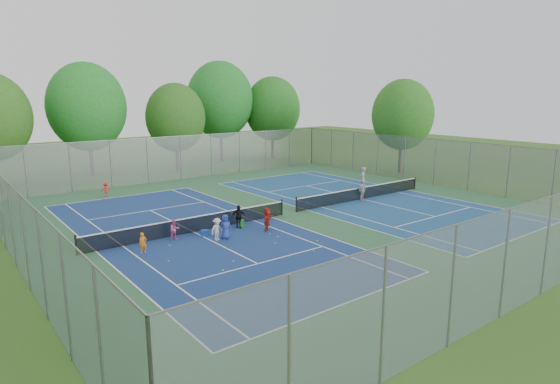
# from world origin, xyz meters

# --- Properties ---
(ground) EXTENTS (120.00, 120.00, 0.00)m
(ground) POSITION_xyz_m (0.00, 0.00, 0.00)
(ground) COLOR #30591B
(ground) RESTS_ON ground
(court_pad) EXTENTS (32.00, 32.00, 0.01)m
(court_pad) POSITION_xyz_m (0.00, 0.00, 0.01)
(court_pad) COLOR #2D5F3A
(court_pad) RESTS_ON ground
(court_left) EXTENTS (10.97, 23.77, 0.01)m
(court_left) POSITION_xyz_m (-7.00, 0.00, 0.02)
(court_left) COLOR navy
(court_left) RESTS_ON court_pad
(court_right) EXTENTS (10.97, 23.77, 0.01)m
(court_right) POSITION_xyz_m (7.00, 0.00, 0.02)
(court_right) COLOR navy
(court_right) RESTS_ON court_pad
(net_left) EXTENTS (12.87, 0.10, 0.91)m
(net_left) POSITION_xyz_m (-7.00, 0.00, 0.46)
(net_left) COLOR black
(net_left) RESTS_ON ground
(net_right) EXTENTS (12.87, 0.10, 0.91)m
(net_right) POSITION_xyz_m (7.00, 0.00, 0.46)
(net_right) COLOR black
(net_right) RESTS_ON ground
(fence_north) EXTENTS (32.00, 0.10, 4.00)m
(fence_north) POSITION_xyz_m (0.00, 16.00, 2.00)
(fence_north) COLOR gray
(fence_north) RESTS_ON ground
(fence_south) EXTENTS (32.00, 0.10, 4.00)m
(fence_south) POSITION_xyz_m (0.00, -16.00, 2.00)
(fence_south) COLOR gray
(fence_south) RESTS_ON ground
(fence_west) EXTENTS (0.10, 32.00, 4.00)m
(fence_west) POSITION_xyz_m (-16.00, 0.00, 2.00)
(fence_west) COLOR gray
(fence_west) RESTS_ON ground
(fence_east) EXTENTS (0.10, 32.00, 4.00)m
(fence_east) POSITION_xyz_m (16.00, 0.00, 2.00)
(fence_east) COLOR gray
(fence_east) RESTS_ON ground
(tree_nl) EXTENTS (7.20, 7.20, 10.69)m
(tree_nl) POSITION_xyz_m (-6.00, 23.00, 6.54)
(tree_nl) COLOR #443326
(tree_nl) RESTS_ON ground
(tree_nc) EXTENTS (6.00, 6.00, 8.85)m
(tree_nc) POSITION_xyz_m (2.00, 21.00, 5.39)
(tree_nc) COLOR #443326
(tree_nc) RESTS_ON ground
(tree_nr) EXTENTS (7.60, 7.60, 11.42)m
(tree_nr) POSITION_xyz_m (9.00, 24.00, 7.04)
(tree_nr) COLOR #443326
(tree_nr) RESTS_ON ground
(tree_ne) EXTENTS (6.60, 6.60, 9.77)m
(tree_ne) POSITION_xyz_m (15.00, 22.00, 5.97)
(tree_ne) COLOR #443326
(tree_ne) RESTS_ON ground
(tree_side_e) EXTENTS (6.00, 6.00, 9.20)m
(tree_side_e) POSITION_xyz_m (19.00, 6.00, 5.74)
(tree_side_e) COLOR #443326
(tree_side_e) RESTS_ON ground
(ball_crate) EXTENTS (0.49, 0.49, 0.33)m
(ball_crate) POSITION_xyz_m (-6.81, -0.95, 0.17)
(ball_crate) COLOR #1645AB
(ball_crate) RESTS_ON ground
(ball_hopper) EXTENTS (0.28, 0.28, 0.48)m
(ball_hopper) POSITION_xyz_m (-4.27, -0.82, 0.24)
(ball_hopper) COLOR green
(ball_hopper) RESTS_ON ground
(student_a) EXTENTS (0.40, 0.27, 1.08)m
(student_a) POSITION_xyz_m (-10.67, -1.71, 0.54)
(student_a) COLOR orange
(student_a) RESTS_ON ground
(student_b) EXTENTS (0.57, 0.45, 1.16)m
(student_b) POSITION_xyz_m (-8.46, -0.60, 0.58)
(student_b) COLOR #D3528E
(student_b) RESTS_ON ground
(student_c) EXTENTS (0.89, 0.63, 1.25)m
(student_c) POSITION_xyz_m (-6.68, -2.11, 0.63)
(student_c) COLOR beige
(student_c) RESTS_ON ground
(student_d) EXTENTS (0.88, 0.73, 1.40)m
(student_d) POSITION_xyz_m (-4.49, -0.83, 0.70)
(student_d) COLOR black
(student_d) RESTS_ON ground
(student_e) EXTENTS (0.75, 0.56, 1.38)m
(student_e) POSITION_xyz_m (-6.19, -2.17, 0.69)
(student_e) COLOR #283F93
(student_e) RESTS_ON ground
(student_f) EXTENTS (1.28, 1.09, 1.39)m
(student_f) POSITION_xyz_m (-3.48, -2.32, 0.70)
(student_f) COLOR #A92118
(student_f) RESTS_ON ground
(child_far_baseline) EXTENTS (0.82, 0.61, 1.13)m
(child_far_baseline) POSITION_xyz_m (-7.95, 12.66, 0.56)
(child_far_baseline) COLOR red
(child_far_baseline) RESTS_ON ground
(instructor) EXTENTS (0.83, 0.73, 1.92)m
(instructor) POSITION_xyz_m (9.50, 2.25, 0.96)
(instructor) COLOR gray
(instructor) RESTS_ON ground
(teen_court_b) EXTENTS (0.97, 0.53, 1.57)m
(teen_court_b) POSITION_xyz_m (6.69, -0.32, 0.78)
(teen_court_b) COLOR beige
(teen_court_b) RESTS_ON ground
(tennis_ball_0) EXTENTS (0.07, 0.07, 0.07)m
(tennis_ball_0) POSITION_xyz_m (-3.82, -3.01, 0.03)
(tennis_ball_0) COLOR yellow
(tennis_ball_0) RESTS_ON ground
(tennis_ball_1) EXTENTS (0.07, 0.07, 0.07)m
(tennis_ball_1) POSITION_xyz_m (-3.81, -6.74, 0.03)
(tennis_ball_1) COLOR #B7C92E
(tennis_ball_1) RESTS_ON ground
(tennis_ball_2) EXTENTS (0.07, 0.07, 0.07)m
(tennis_ball_2) POSITION_xyz_m (-8.76, -6.20, 0.03)
(tennis_ball_2) COLOR #C4E234
(tennis_ball_2) RESTS_ON ground
(tennis_ball_3) EXTENTS (0.07, 0.07, 0.07)m
(tennis_ball_3) POSITION_xyz_m (-10.20, -3.62, 0.03)
(tennis_ball_3) COLOR #B9D832
(tennis_ball_3) RESTS_ON ground
(tennis_ball_4) EXTENTS (0.07, 0.07, 0.07)m
(tennis_ball_4) POSITION_xyz_m (-2.55, -5.59, 0.03)
(tennis_ball_4) COLOR #D9EF37
(tennis_ball_4) RESTS_ON ground
(tennis_ball_5) EXTENTS (0.07, 0.07, 0.07)m
(tennis_ball_5) POSITION_xyz_m (-4.81, -1.11, 0.03)
(tennis_ball_5) COLOR #D3E134
(tennis_ball_5) RESTS_ON ground
(tennis_ball_6) EXTENTS (0.07, 0.07, 0.07)m
(tennis_ball_6) POSITION_xyz_m (-9.19, -1.50, 0.03)
(tennis_ball_6) COLOR yellow
(tennis_ball_6) RESTS_ON ground
(tennis_ball_7) EXTENTS (0.07, 0.07, 0.07)m
(tennis_ball_7) POSITION_xyz_m (-7.78, -5.51, 0.03)
(tennis_ball_7) COLOR #C9EC37
(tennis_ball_7) RESTS_ON ground
(tennis_ball_8) EXTENTS (0.07, 0.07, 0.07)m
(tennis_ball_8) POSITION_xyz_m (-3.76, -3.67, 0.03)
(tennis_ball_8) COLOR #D4F438
(tennis_ball_8) RESTS_ON ground
(tennis_ball_9) EXTENTS (0.07, 0.07, 0.07)m
(tennis_ball_9) POSITION_xyz_m (-4.59, -4.57, 0.03)
(tennis_ball_9) COLOR yellow
(tennis_ball_9) RESTS_ON ground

